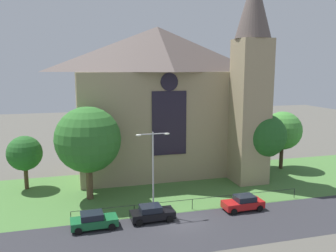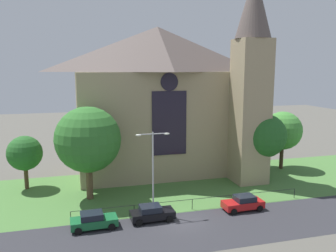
# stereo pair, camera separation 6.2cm
# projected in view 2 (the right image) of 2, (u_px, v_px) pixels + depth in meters

# --- Properties ---
(ground) EXTENTS (160.00, 160.00, 0.00)m
(ground) POSITION_uv_depth(u_px,v_px,m) (158.00, 188.00, 43.15)
(ground) COLOR #56544C
(road_asphalt) EXTENTS (120.00, 8.00, 0.01)m
(road_asphalt) POSITION_uv_depth(u_px,v_px,m) (189.00, 231.00, 31.72)
(road_asphalt) COLOR #2D2D33
(road_asphalt) RESTS_ON ground
(grass_verge) EXTENTS (120.00, 20.00, 0.01)m
(grass_verge) POSITION_uv_depth(u_px,v_px,m) (162.00, 193.00, 41.24)
(grass_verge) COLOR #477538
(grass_verge) RESTS_ON ground
(church_building) EXTENTS (23.20, 16.20, 26.00)m
(church_building) POSITION_uv_depth(u_px,v_px,m) (164.00, 99.00, 48.66)
(church_building) COLOR tan
(church_building) RESTS_ON ground
(iron_railing) EXTENTS (24.33, 0.07, 1.13)m
(iron_railing) POSITION_uv_depth(u_px,v_px,m) (192.00, 201.00, 36.33)
(iron_railing) COLOR black
(iron_railing) RESTS_ON ground
(tree_right_near) EXTENTS (5.57, 5.57, 8.78)m
(tree_right_near) POSITION_uv_depth(u_px,v_px,m) (264.00, 136.00, 44.65)
(tree_right_near) COLOR #423021
(tree_right_near) RESTS_ON ground
(tree_left_near) EXTENTS (7.24, 7.24, 10.39)m
(tree_left_near) POSITION_uv_depth(u_px,v_px,m) (88.00, 140.00, 38.45)
(tree_left_near) COLOR brown
(tree_left_near) RESTS_ON ground
(tree_left_far) EXTENTS (4.17, 4.17, 6.51)m
(tree_left_far) POSITION_uv_depth(u_px,v_px,m) (25.00, 153.00, 42.09)
(tree_left_far) COLOR #4C3823
(tree_left_far) RESTS_ON ground
(tree_right_far) EXTENTS (5.48, 5.48, 8.36)m
(tree_right_far) POSITION_uv_depth(u_px,v_px,m) (283.00, 131.00, 50.48)
(tree_right_far) COLOR #423021
(tree_right_far) RESTS_ON ground
(streetlamp_near) EXTENTS (3.37, 0.26, 8.39)m
(streetlamp_near) POSITION_uv_depth(u_px,v_px,m) (153.00, 163.00, 34.44)
(streetlamp_near) COLOR #B2B2B7
(streetlamp_near) RESTS_ON ground
(parked_car_green) EXTENTS (4.27, 2.16, 1.51)m
(parked_car_green) POSITION_uv_depth(u_px,v_px,m) (93.00, 221.00, 32.07)
(parked_car_green) COLOR #196033
(parked_car_green) RESTS_ON ground
(parked_car_black) EXTENTS (4.24, 2.11, 1.51)m
(parked_car_black) POSITION_uv_depth(u_px,v_px,m) (152.00, 213.00, 33.73)
(parked_car_black) COLOR black
(parked_car_black) RESTS_ON ground
(parked_car_red) EXTENTS (4.25, 2.12, 1.51)m
(parked_car_red) POSITION_uv_depth(u_px,v_px,m) (243.00, 203.00, 36.29)
(parked_car_red) COLOR #B21919
(parked_car_red) RESTS_ON ground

